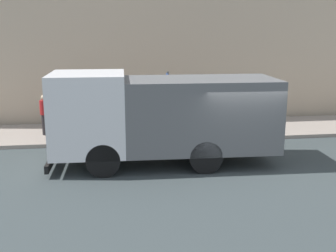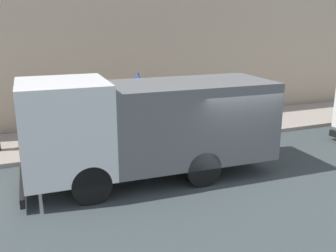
{
  "view_description": "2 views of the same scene",
  "coord_description": "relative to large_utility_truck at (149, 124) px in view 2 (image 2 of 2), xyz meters",
  "views": [
    {
      "loc": [
        -12.37,
        4.04,
        4.32
      ],
      "look_at": [
        0.91,
        2.18,
        1.18
      ],
      "focal_mm": 44.85,
      "sensor_mm": 36.0,
      "label": 1
    },
    {
      "loc": [
        -9.29,
        5.83,
        4.48
      ],
      "look_at": [
        1.3,
        1.55,
        1.31
      ],
      "focal_mm": 40.93,
      "sensor_mm": 36.0,
      "label": 2
    }
  ],
  "objects": [
    {
      "name": "sidewalk",
      "position": [
        4.14,
        -2.42,
        -1.57
      ],
      "size": [
        3.52,
        30.0,
        0.14
      ],
      "primitive_type": "cube",
      "color": "gray",
      "rests_on": "ground"
    },
    {
      "name": "pedestrian_walking",
      "position": [
        3.07,
        -0.26,
        -0.62
      ],
      "size": [
        0.5,
        0.5,
        1.68
      ],
      "rotation": [
        0.0,
        0.0,
        3.45
      ],
      "color": "#413956",
      "rests_on": "sidewalk"
    },
    {
      "name": "street_sign_post",
      "position": [
        2.66,
        -0.56,
        0.03
      ],
      "size": [
        0.44,
        0.08,
        2.58
      ],
      "color": "#4C5156",
      "rests_on": "sidewalk"
    },
    {
      "name": "traffic_cone_orange",
      "position": [
        3.07,
        3.21,
        -1.22
      ],
      "size": [
        0.39,
        0.39,
        0.55
      ],
      "primitive_type": "cone",
      "color": "orange",
      "rests_on": "sidewalk"
    },
    {
      "name": "large_utility_truck",
      "position": [
        0.0,
        0.0,
        0.0
      ],
      "size": [
        2.62,
        7.25,
        2.98
      ],
      "rotation": [
        0.0,
        0.0,
        -0.03
      ],
      "color": "white",
      "rests_on": "ground"
    },
    {
      "name": "pedestrian_standing",
      "position": [
        5.34,
        2.33,
        -0.64
      ],
      "size": [
        0.5,
        0.5,
        1.64
      ],
      "rotation": [
        0.0,
        0.0,
        4.01
      ],
      "color": "#403E59",
      "rests_on": "sidewalk"
    },
    {
      "name": "ground",
      "position": [
        -0.62,
        -2.42,
        -1.64
      ],
      "size": [
        80.0,
        80.0,
        0.0
      ],
      "primitive_type": "plane",
      "color": "#373F40"
    }
  ]
}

